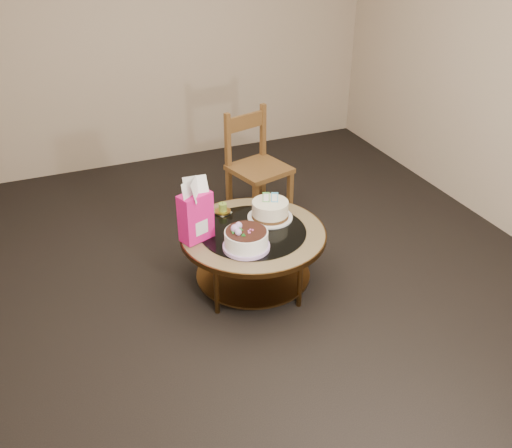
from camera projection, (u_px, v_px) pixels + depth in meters
name	position (u px, v px, depth m)	size (l,w,h in m)	color
ground	(253.00, 284.00, 4.18)	(5.00, 5.00, 0.00)	black
room_walls	(253.00, 76.00, 3.40)	(4.52, 5.02, 2.61)	tan
coffee_table	(253.00, 241.00, 3.99)	(1.02, 1.02, 0.46)	brown
decorated_cake	(246.00, 240.00, 3.73)	(0.31, 0.31, 0.18)	#C19ADA
cream_cake	(270.00, 210.00, 4.07)	(0.32, 0.32, 0.21)	white
gift_bag	(195.00, 210.00, 3.75)	(0.25, 0.21, 0.44)	#F11685
pillar_candle	(223.00, 210.00, 4.15)	(0.13, 0.13, 0.09)	#D3B556
dining_chair	(256.00, 166.00, 4.82)	(0.54, 0.54, 0.95)	brown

